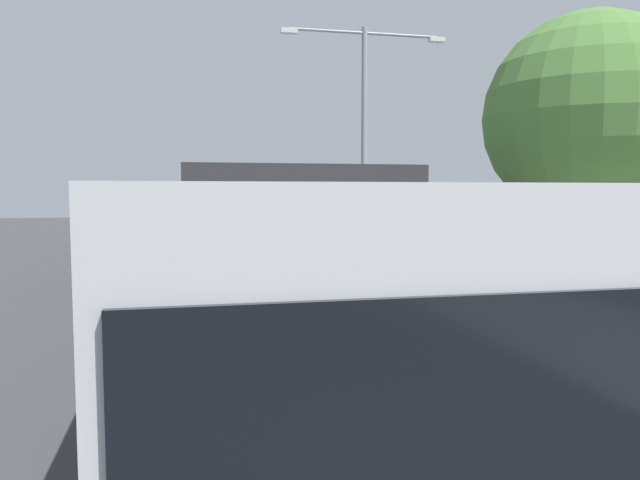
{
  "coord_description": "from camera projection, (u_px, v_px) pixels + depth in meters",
  "views": [
    {
      "loc": [
        -2.17,
        2.44,
        3.01
      ],
      "look_at": [
        1.47,
        18.47,
        1.72
      ],
      "focal_mm": 34.08,
      "sensor_mm": 36.0,
      "label": 1
    }
  ],
  "objects": [
    {
      "name": "roadside_tree",
      "position": [
        589.0,
        118.0,
        13.41
      ],
      "size": [
        4.59,
        4.59,
        6.8
      ],
      "color": "#4C3823",
      "rests_on": "sidewalk"
    },
    {
      "name": "bus_lead",
      "position": [
        250.0,
        291.0,
        8.16
      ],
      "size": [
        2.58,
        11.79,
        3.21
      ],
      "color": "silver",
      "rests_on": "ground_plane"
    },
    {
      "name": "bus_second_in_line",
      "position": [
        208.0,
        230.0,
        21.44
      ],
      "size": [
        2.58,
        10.82,
        3.21
      ],
      "color": "#284C8C",
      "rests_on": "ground_plane"
    },
    {
      "name": "white_suv",
      "position": [
        393.0,
        281.0,
        13.54
      ],
      "size": [
        1.86,
        4.64,
        1.9
      ],
      "color": "black",
      "rests_on": "ground_plane"
    },
    {
      "name": "streetlamp_mid",
      "position": [
        364.0,
        125.0,
        21.26
      ],
      "size": [
        5.9,
        0.28,
        8.57
      ],
      "color": "gray",
      "rests_on": "sidewalk"
    },
    {
      "name": "bus_middle",
      "position": [
        199.0,
        216.0,
        33.69
      ],
      "size": [
        2.58,
        10.78,
        3.21
      ],
      "color": "silver",
      "rests_on": "ground_plane"
    }
  ]
}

